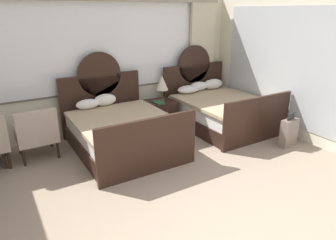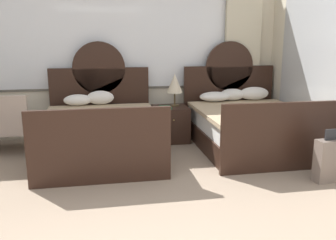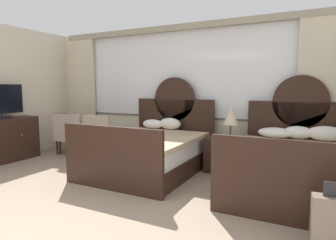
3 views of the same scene
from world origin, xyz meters
The scene contains 8 objects.
wall_back_window centered at (0.00, 4.35, 1.46)m, with size 6.25×0.22×2.70m.
bed_near_window centered at (-0.06, 3.20, 0.36)m, with size 1.66×2.12×1.65m.
bed_near_mirror centered at (2.25, 3.21, 0.36)m, with size 1.66×2.12×1.65m.
nightstand_between_beds centered at (1.10, 3.79, 0.29)m, with size 0.57×0.60×0.58m.
table_lamp_on_nightstand centered at (1.18, 3.86, 0.96)m, with size 0.27×0.27×0.54m.
book_on_nightstand centered at (0.99, 3.68, 0.60)m, with size 0.18×0.26×0.03m.
armchair_by_window_left centered at (-1.41, 3.59, 0.46)m, with size 0.65×0.65×0.90m.
suitcase_on_floor centered at (2.65, 1.70, 0.27)m, with size 0.38×0.19×0.65m.
Camera 2 is at (0.01, -1.91, 1.69)m, focal length 37.89 mm.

